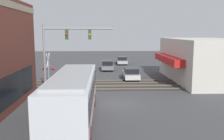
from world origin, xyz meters
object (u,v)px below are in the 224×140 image
Objects in this scene: city_bus at (73,95)px; parked_car_white at (131,74)px; crossing_signal at (48,69)px; parked_car_grey at (107,65)px; pedestrian_at_crossing at (60,84)px; parked_car_silver at (122,60)px.

city_bus is 15.75m from parked_car_white.
crossing_signal reaches higher than parked_car_white.
city_bus reaches higher than parked_car_grey.
pedestrian_at_crossing is at bearing -108.38° from crossing_signal.
city_bus is at bearing 159.91° from parked_car_white.
parked_car_white is (14.76, -5.40, -1.07)m from city_bus.
city_bus is 30.53m from parked_car_silver.
pedestrian_at_crossing is (-15.09, 4.82, 0.20)m from parked_car_grey.
parked_car_grey is 7.71m from parked_car_silver.
parked_car_silver is 2.69× the size of pedestrian_at_crossing.
parked_car_grey is 15.85m from pedestrian_at_crossing.
pedestrian_at_crossing reaches higher than parked_car_white.
parked_car_white is 2.59× the size of pedestrian_at_crossing.
pedestrian_at_crossing reaches higher than parked_car_grey.
city_bus is 2.22× the size of parked_car_grey.
parked_car_silver is at bearing -10.19° from city_bus.
parked_car_grey is 1.04× the size of parked_car_silver.
parked_car_grey reaches higher than parked_car_white.
parked_car_silver is at bearing -21.71° from crossing_signal.
parked_car_silver is at bearing -18.89° from pedestrian_at_crossing.
city_bus is 2.84× the size of crossing_signal.
parked_car_grey is at bearing 19.10° from parked_car_white.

